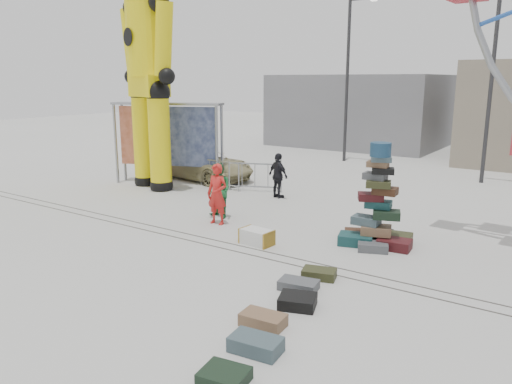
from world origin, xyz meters
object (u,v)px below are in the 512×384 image
Objects in this scene: crash_test_dummy at (148,70)px; barricade_dummy_c at (255,177)px; lamp_post_right at (495,70)px; banner_scaffold at (168,123)px; pedestrian_red at (217,194)px; pedestrian_black at (278,176)px; steamer_trunk at (257,237)px; suitcase_tower at (377,217)px; parked_suv at (204,165)px; pedestrian_green at (219,191)px; barricade_dummy_a at (154,166)px; lamp_post_left at (349,72)px; barricade_dummy_b at (219,174)px.

crash_test_dummy is 4.25× the size of barricade_dummy_c.
lamp_post_right is 1.79× the size of banner_scaffold.
pedestrian_red is 1.11× the size of pedestrian_black.
banner_scaffold reaches higher than steamer_trunk.
suitcase_tower is at bearing 166.63° from pedestrian_black.
banner_scaffold is 0.99× the size of parked_suv.
lamp_post_right reaches higher than pedestrian_green.
pedestrian_black is (-0.27, 3.79, -0.09)m from pedestrian_red.
parked_suv is at bearing 143.25° from steamer_trunk.
barricade_dummy_a is at bearing 144.87° from banner_scaffold.
lamp_post_left reaches higher than barricade_dummy_c.
steamer_trunk is 9.60m from barricade_dummy_a.
barricade_dummy_a is at bearing -117.55° from lamp_post_left.
barricade_dummy_c is (-6.06, 3.40, -0.18)m from suitcase_tower.
pedestrian_green is 6.13m from parked_suv.
pedestrian_black reaches higher than parked_suv.
crash_test_dummy reaches higher than lamp_post_left.
barricade_dummy_a is 1.13× the size of pedestrian_red.
banner_scaffold is (-3.48, -9.35, -2.05)m from lamp_post_left.
pedestrian_red reaches higher than barricade_dummy_c.
lamp_post_right is at bearing 46.71° from barricade_dummy_a.
suitcase_tower is 8.16m from barricade_dummy_b.
barricade_dummy_c is 0.44× the size of parked_suv.
lamp_post_right is 9.59× the size of steamer_trunk.
barricade_dummy_c is 3.18m from parked_suv.
pedestrian_green is at bearing -83.75° from lamp_post_left.
lamp_post_left is at bearing -62.25° from pedestrian_black.
barricade_dummy_c is at bearing 1.14° from pedestrian_black.
crash_test_dummy is 10.19× the size of steamer_trunk.
barricade_dummy_a is at bearing 131.09° from parked_suv.
barricade_dummy_b is 2.77m from pedestrian_black.
pedestrian_red is 6.78m from parked_suv.
lamp_post_left is 12.81m from pedestrian_green.
banner_scaffold reaches higher than parked_suv.
suitcase_tower is 3.08m from steamer_trunk.
barricade_dummy_b is 4.96m from pedestrian_red.
lamp_post_left is at bearing 109.02° from pedestrian_green.
barricade_dummy_c is (-6.84, -6.55, -3.93)m from lamp_post_right.
parked_suv is at bearing 144.63° from barricade_dummy_c.
crash_test_dummy reaches higher than steamer_trunk.
lamp_post_right is 4.00× the size of barricade_dummy_c.
barricade_dummy_b is at bearing -98.50° from lamp_post_left.
lamp_post_right is 4.00× the size of barricade_dummy_b.
barricade_dummy_a is (-4.71, -9.02, -3.93)m from lamp_post_left.
pedestrian_black is at bearing 101.10° from pedestrian_green.
lamp_post_left is 13.35m from pedestrian_red.
lamp_post_right is at bearing 44.42° from barricade_dummy_b.
pedestrian_green reaches higher than barricade_dummy_b.
pedestrian_black is (-5.57, -6.95, -3.68)m from lamp_post_right.
lamp_post_left reaches higher than pedestrian_green.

